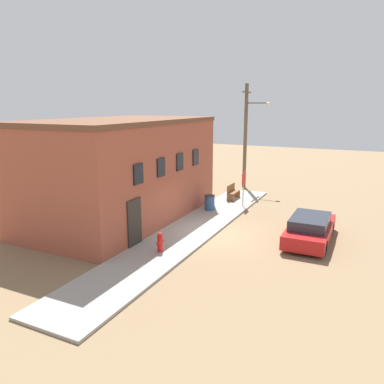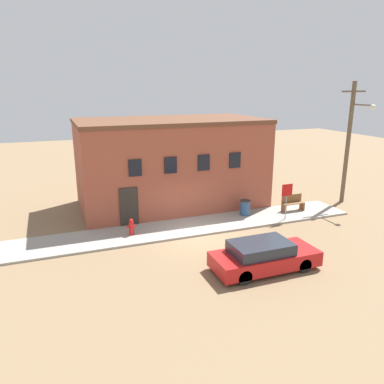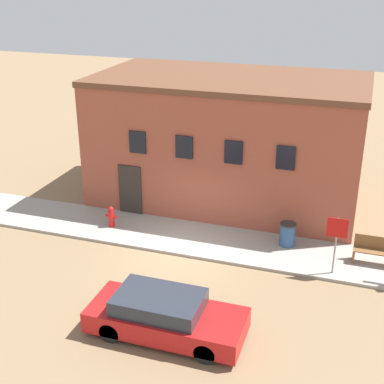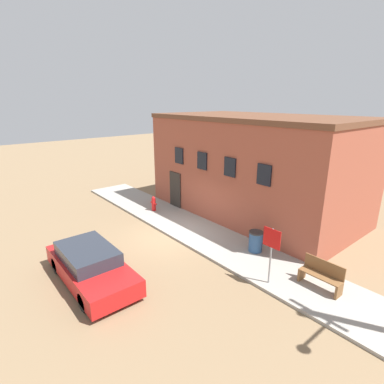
% 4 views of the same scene
% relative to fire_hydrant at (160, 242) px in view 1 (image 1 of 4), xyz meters
% --- Properties ---
extents(ground_plane, '(80.00, 80.00, 0.00)m').
position_rel_fire_hydrant_xyz_m(ground_plane, '(3.24, -1.23, -0.53)').
color(ground_plane, '#846B4C').
extents(sidewalk, '(19.11, 2.68, 0.11)m').
position_rel_fire_hydrant_xyz_m(sidewalk, '(3.24, 0.11, -0.48)').
color(sidewalk, '#9E998E').
rests_on(sidewalk, ground).
extents(brick_building, '(11.30, 6.15, 5.48)m').
position_rel_fire_hydrant_xyz_m(brick_building, '(3.56, 4.46, 2.21)').
color(brick_building, '#9E4C38').
rests_on(brick_building, ground).
extents(fire_hydrant, '(0.50, 0.24, 0.85)m').
position_rel_fire_hydrant_xyz_m(fire_hydrant, '(0.00, 0.00, 0.00)').
color(fire_hydrant, red).
rests_on(fire_hydrant, sidewalk).
extents(stop_sign, '(0.68, 0.06, 2.05)m').
position_rel_fire_hydrant_xyz_m(stop_sign, '(8.66, -0.82, 1.01)').
color(stop_sign, gray).
rests_on(stop_sign, sidewalk).
extents(bench, '(1.40, 0.44, 0.98)m').
position_rel_fire_hydrant_xyz_m(bench, '(9.95, 0.32, 0.04)').
color(bench, brown).
rests_on(bench, sidewalk).
extents(trash_bin, '(0.61, 0.61, 0.89)m').
position_rel_fire_hydrant_xyz_m(trash_bin, '(6.87, 0.67, 0.02)').
color(trash_bin, '#2D517F').
rests_on(trash_bin, sidewalk).
extents(utility_pole, '(1.80, 1.91, 7.71)m').
position_rel_fire_hydrant_xyz_m(utility_pole, '(14.33, 0.88, 3.60)').
color(utility_pole, brown).
rests_on(utility_pole, ground).
extents(parked_car, '(4.47, 1.82, 1.25)m').
position_rel_fire_hydrant_xyz_m(parked_car, '(4.38, -5.47, 0.07)').
color(parked_car, black).
rests_on(parked_car, ground).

